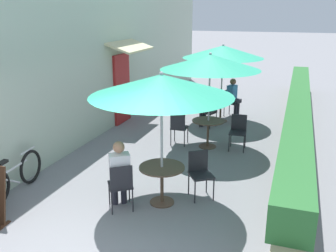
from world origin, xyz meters
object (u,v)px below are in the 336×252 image
object	(u,v)px
cafe_chair_near_right	(200,170)
cafe_chair_mid_left	(238,129)
seated_patron_far_right	(207,104)
patio_umbrella_far	(223,52)
seated_patron_near_left	(119,172)
seated_patron_far_left	(233,96)
patio_table_mid	(208,127)
patio_umbrella_near	(161,85)
cafe_chair_near_left	(121,183)
cafe_chair_far_left	(230,100)
bicycle_leaning	(15,177)
cafe_chair_mid_right	(179,126)
patio_umbrella_mid	(210,62)
patio_table_far	(221,105)
patio_table_near	(162,176)
cafe_chair_far_right	(210,111)

from	to	relation	value
cafe_chair_near_right	cafe_chair_mid_left	size ratio (longest dim) A/B	1.00
seated_patron_far_right	patio_umbrella_far	bearing A→B (deg)	-2.71
seated_patron_near_left	seated_patron_far_left	xyz separation A→B (m)	(0.83, 6.61, 0.00)
cafe_chair_near_right	patio_table_mid	world-z (taller)	cafe_chair_near_right
patio_umbrella_near	patio_umbrella_far	distance (m)	5.51
seated_patron_near_left	patio_umbrella_far	distance (m)	6.11
cafe_chair_near_right	seated_patron_far_right	world-z (taller)	seated_patron_far_right
cafe_chair_near_left	cafe_chair_near_right	bearing A→B (deg)	5.85
cafe_chair_far_left	bicycle_leaning	size ratio (longest dim) A/B	0.51
bicycle_leaning	cafe_chair_mid_right	bearing A→B (deg)	54.60
patio_umbrella_mid	patio_table_far	bearing A→B (deg)	93.97
patio_table_far	seated_patron_far_left	bearing A→B (deg)	69.29
cafe_chair_far_left	bicycle_leaning	bearing A→B (deg)	-4.46
patio_umbrella_far	patio_table_mid	bearing A→B (deg)	-86.03
cafe_chair_near_left	patio_umbrella_far	distance (m)	6.24
seated_patron_near_left	cafe_chair_mid_right	distance (m)	3.40
patio_umbrella_near	patio_umbrella_far	world-z (taller)	same
patio_table_near	cafe_chair_mid_right	distance (m)	3.07
seated_patron_near_left	cafe_chair_far_left	world-z (taller)	seated_patron_near_left
cafe_chair_mid_left	bicycle_leaning	bearing A→B (deg)	44.15
patio_table_far	seated_patron_far_right	world-z (taller)	seated_patron_far_right
cafe_chair_near_right	cafe_chair_mid_left	world-z (taller)	same
patio_table_mid	patio_table_far	world-z (taller)	same
patio_table_far	cafe_chair_far_left	xyz separation A→B (m)	(0.16, 0.73, -0.01)
patio_umbrella_near	seated_patron_far_left	bearing A→B (deg)	88.17
patio_umbrella_mid	cafe_chair_far_left	world-z (taller)	patio_umbrella_mid
seated_patron_far_left	patio_umbrella_near	bearing A→B (deg)	16.17
patio_table_near	seated_patron_far_right	world-z (taller)	seated_patron_far_right
patio_table_near	patio_umbrella_near	world-z (taller)	patio_umbrella_near
patio_umbrella_far	bicycle_leaning	distance (m)	6.90
bicycle_leaning	patio_umbrella_mid	bearing A→B (deg)	47.40
patio_umbrella_mid	seated_patron_far_left	distance (m)	3.43
cafe_chair_far_left	cafe_chair_near_right	bearing A→B (deg)	22.76
cafe_chair_mid_left	patio_umbrella_near	bearing A→B (deg)	72.66
patio_table_near	patio_umbrella_mid	size ratio (longest dim) A/B	0.33
cafe_chair_far_right	seated_patron_far_right	size ratio (longest dim) A/B	0.70
patio_umbrella_mid	cafe_chair_far_left	bearing A→B (deg)	90.16
bicycle_leaning	cafe_chair_near_left	bearing A→B (deg)	-2.34
seated_patron_near_left	patio_table_far	world-z (taller)	seated_patron_near_left
patio_table_near	cafe_chair_near_left	world-z (taller)	cafe_chair_near_left
cafe_chair_mid_right	seated_patron_far_left	bearing A→B (deg)	72.67
seated_patron_far_left	bicycle_leaning	world-z (taller)	seated_patron_far_left
cafe_chair_mid_right	patio_umbrella_far	xyz separation A→B (m)	(0.57, 2.51, 1.65)
patio_umbrella_near	cafe_chair_far_right	bearing A→B (deg)	92.68
patio_umbrella_near	cafe_chair_near_right	distance (m)	1.81
patio_umbrella_near	seated_patron_near_left	bearing A→B (deg)	-148.19
cafe_chair_far_right	cafe_chair_near_left	bearing A→B (deg)	-165.78
patio_table_mid	seated_patron_near_left	bearing A→B (deg)	-101.85
cafe_chair_near_left	patio_umbrella_mid	xyz separation A→B (m)	(0.67, 3.60, 1.65)
cafe_chair_mid_right	cafe_chair_far_right	size ratio (longest dim) A/B	1.00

